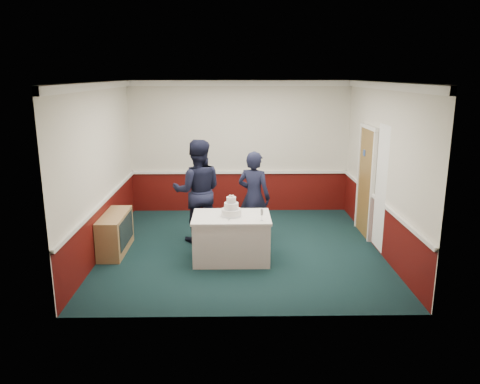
{
  "coord_description": "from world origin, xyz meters",
  "views": [
    {
      "loc": [
        -0.16,
        -8.12,
        3.13
      ],
      "look_at": [
        -0.03,
        -0.1,
        1.1
      ],
      "focal_mm": 35.0,
      "sensor_mm": 36.0,
      "label": 1
    }
  ],
  "objects_px": {
    "person_man": "(198,191)",
    "wedding_cake": "(231,210)",
    "person_woman": "(254,197)",
    "sideboard": "(115,233)",
    "cake_table": "(231,237)",
    "champagne_flute": "(262,213)",
    "cake_knife": "(229,219)"
  },
  "relations": [
    {
      "from": "sideboard",
      "to": "cake_knife",
      "type": "height_order",
      "value": "cake_knife"
    },
    {
      "from": "cake_knife",
      "to": "person_man",
      "type": "height_order",
      "value": "person_man"
    },
    {
      "from": "sideboard",
      "to": "champagne_flute",
      "type": "relative_size",
      "value": 5.85
    },
    {
      "from": "sideboard",
      "to": "champagne_flute",
      "type": "bearing_deg",
      "value": -14.79
    },
    {
      "from": "wedding_cake",
      "to": "person_woman",
      "type": "xyz_separation_m",
      "value": [
        0.42,
        0.9,
        -0.02
      ]
    },
    {
      "from": "person_man",
      "to": "person_woman",
      "type": "relative_size",
      "value": 1.12
    },
    {
      "from": "person_woman",
      "to": "sideboard",
      "type": "bearing_deg",
      "value": 36.39
    },
    {
      "from": "champagne_flute",
      "to": "person_man",
      "type": "distance_m",
      "value": 1.69
    },
    {
      "from": "wedding_cake",
      "to": "person_woman",
      "type": "bearing_deg",
      "value": 64.72
    },
    {
      "from": "cake_table",
      "to": "person_woman",
      "type": "bearing_deg",
      "value": 64.72
    },
    {
      "from": "cake_knife",
      "to": "champagne_flute",
      "type": "bearing_deg",
      "value": 3.27
    },
    {
      "from": "wedding_cake",
      "to": "cake_knife",
      "type": "relative_size",
      "value": 1.65
    },
    {
      "from": "cake_knife",
      "to": "champagne_flute",
      "type": "relative_size",
      "value": 1.07
    },
    {
      "from": "cake_table",
      "to": "champagne_flute",
      "type": "bearing_deg",
      "value": -29.25
    },
    {
      "from": "sideboard",
      "to": "person_woman",
      "type": "bearing_deg",
      "value": 11.07
    },
    {
      "from": "cake_table",
      "to": "wedding_cake",
      "type": "height_order",
      "value": "wedding_cake"
    },
    {
      "from": "person_man",
      "to": "wedding_cake",
      "type": "bearing_deg",
      "value": 119.99
    },
    {
      "from": "wedding_cake",
      "to": "person_man",
      "type": "height_order",
      "value": "person_man"
    },
    {
      "from": "cake_knife",
      "to": "person_man",
      "type": "bearing_deg",
      "value": 129.29
    },
    {
      "from": "sideboard",
      "to": "cake_knife",
      "type": "distance_m",
      "value": 2.19
    },
    {
      "from": "cake_knife",
      "to": "person_man",
      "type": "relative_size",
      "value": 0.11
    },
    {
      "from": "person_man",
      "to": "person_woman",
      "type": "bearing_deg",
      "value": 172.75
    },
    {
      "from": "cake_table",
      "to": "wedding_cake",
      "type": "distance_m",
      "value": 0.5
    },
    {
      "from": "cake_table",
      "to": "champagne_flute",
      "type": "distance_m",
      "value": 0.78
    },
    {
      "from": "sideboard",
      "to": "cake_table",
      "type": "bearing_deg",
      "value": -10.94
    },
    {
      "from": "wedding_cake",
      "to": "person_man",
      "type": "relative_size",
      "value": 0.19
    },
    {
      "from": "person_man",
      "to": "sideboard",
      "type": "bearing_deg",
      "value": 17.9
    },
    {
      "from": "wedding_cake",
      "to": "person_woman",
      "type": "relative_size",
      "value": 0.21
    },
    {
      "from": "cake_table",
      "to": "cake_knife",
      "type": "bearing_deg",
      "value": -98.53
    },
    {
      "from": "cake_knife",
      "to": "person_woman",
      "type": "distance_m",
      "value": 1.19
    },
    {
      "from": "person_man",
      "to": "champagne_flute",
      "type": "bearing_deg",
      "value": 128.99
    },
    {
      "from": "champagne_flute",
      "to": "cake_knife",
      "type": "bearing_deg",
      "value": 171.42
    }
  ]
}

